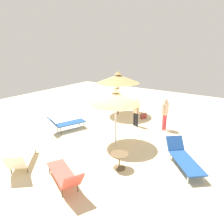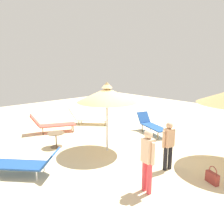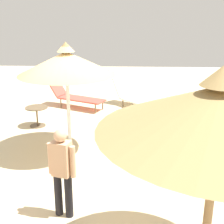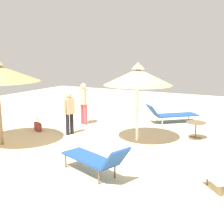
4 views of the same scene
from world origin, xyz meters
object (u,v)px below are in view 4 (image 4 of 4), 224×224
parasol_umbrella_back (138,77)px  handbag (38,126)px  person_standing_edge (84,101)px  person_standing_front (69,111)px  lounge_chair_far_right (171,114)px  side_table_round (196,127)px  lounge_chair_center (96,158)px

parasol_umbrella_back → handbag: (-3.80, -0.51, -1.95)m
person_standing_edge → person_standing_front: (0.37, -1.49, -0.10)m
lounge_chair_far_right → handbag: size_ratio=4.05×
person_standing_front → side_table_round: bearing=21.0°
person_standing_front → handbag: (-1.33, -0.19, -0.69)m
lounge_chair_center → person_standing_edge: bearing=126.5°
lounge_chair_center → handbag: lounge_chair_center is taller
lounge_chair_far_right → person_standing_edge: (-3.04, -1.94, 0.60)m
lounge_chair_center → person_standing_edge: person_standing_edge is taller
parasol_umbrella_back → person_standing_front: (-2.47, -0.33, -1.27)m
parasol_umbrella_back → person_standing_front: parasol_umbrella_back is taller
lounge_chair_center → person_standing_front: person_standing_front is taller
parasol_umbrella_back → lounge_chair_far_right: parasol_umbrella_back is taller
lounge_chair_far_right → lounge_chair_center: lounge_chair_center is taller
lounge_chair_far_right → side_table_round: size_ratio=3.12×
handbag → parasol_umbrella_back: bearing=7.7°
person_standing_edge → side_table_round: person_standing_edge is taller
person_standing_edge → handbag: person_standing_edge is taller
lounge_chair_far_right → handbag: 5.40m
lounge_chair_far_right → person_standing_edge: size_ratio=1.22×
lounge_chair_far_right → person_standing_edge: 3.66m
parasol_umbrella_back → lounge_chair_center: (0.19, -2.93, -1.70)m
person_standing_edge → handbag: 2.09m
parasol_umbrella_back → person_standing_front: size_ratio=1.70×
lounge_chair_far_right → lounge_chair_center: size_ratio=1.02×
lounge_chair_far_right → person_standing_front: 4.37m
lounge_chair_far_right → handbag: bearing=-137.9°
side_table_round → lounge_chair_center: bearing=-109.0°
lounge_chair_far_right → person_standing_front: bearing=-127.9°
handbag → side_table_round: (5.43, 1.77, 0.22)m
parasol_umbrella_back → handbag: bearing=-172.3°
parasol_umbrella_back → side_table_round: parasol_umbrella_back is taller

